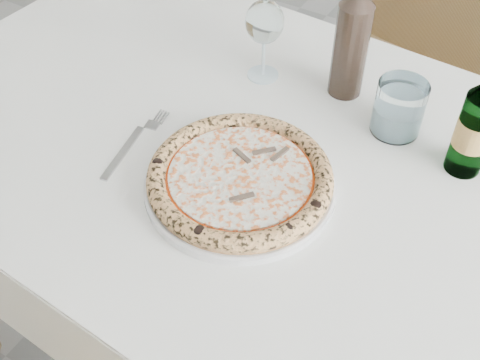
# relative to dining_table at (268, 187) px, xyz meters

# --- Properties ---
(dining_table) EXTENTS (1.51, 0.96, 0.76)m
(dining_table) POSITION_rel_dining_table_xyz_m (0.00, 0.00, 0.00)
(dining_table) COLOR brown
(dining_table) RESTS_ON floor
(chair_far) EXTENTS (0.54, 0.54, 0.93)m
(chair_far) POSITION_rel_dining_table_xyz_m (0.03, 0.76, -0.14)
(chair_far) COLOR brown
(chair_far) RESTS_ON floor
(plate) EXTENTS (0.31, 0.31, 0.02)m
(plate) POSITION_rel_dining_table_xyz_m (0.00, -0.10, 0.10)
(plate) COLOR white
(plate) RESTS_ON dining_table
(pizza) EXTENTS (0.30, 0.30, 0.03)m
(pizza) POSITION_rel_dining_table_xyz_m (-0.00, -0.10, 0.11)
(pizza) COLOR #E1A260
(pizza) RESTS_ON plate
(fork) EXTENTS (0.04, 0.20, 0.00)m
(fork) POSITION_rel_dining_table_xyz_m (-0.22, -0.11, 0.09)
(fork) COLOR #A8A9AB
(fork) RESTS_ON dining_table
(wine_glass) EXTENTS (0.07, 0.07, 0.16)m
(wine_glass) POSITION_rel_dining_table_xyz_m (-0.12, 0.19, 0.20)
(wine_glass) COLOR silver
(wine_glass) RESTS_ON dining_table
(tumbler) EXTENTS (0.09, 0.09, 0.10)m
(tumbler) POSITION_rel_dining_table_xyz_m (0.16, 0.17, 0.13)
(tumbler) COLOR white
(tumbler) RESTS_ON dining_table
(beer_bottle) EXTENTS (0.06, 0.06, 0.23)m
(beer_bottle) POSITION_rel_dining_table_xyz_m (0.30, 0.13, 0.18)
(beer_bottle) COLOR #27592C
(beer_bottle) RESTS_ON dining_table
(wine_bottle) EXTENTS (0.06, 0.06, 0.26)m
(wine_bottle) POSITION_rel_dining_table_xyz_m (0.04, 0.23, 0.20)
(wine_bottle) COLOR black
(wine_bottle) RESTS_ON dining_table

